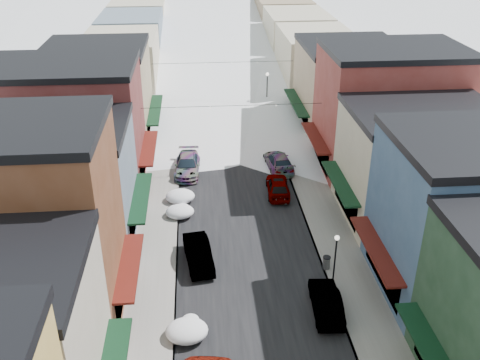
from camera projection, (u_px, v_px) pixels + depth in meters
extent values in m
cube|color=black|center=(221.00, 100.00, 68.81)|extent=(10.00, 160.00, 0.01)
cube|color=gray|center=(170.00, 101.00, 68.27)|extent=(3.20, 160.00, 0.15)
cube|color=gray|center=(272.00, 98.00, 69.27)|extent=(3.20, 160.00, 0.15)
cube|color=slate|center=(182.00, 100.00, 68.39)|extent=(0.10, 160.00, 0.15)
cube|color=slate|center=(260.00, 98.00, 69.16)|extent=(0.10, 160.00, 0.15)
cube|color=brown|center=(15.00, 231.00, 30.04)|extent=(11.00, 8.00, 12.00)
cube|color=#54140E|center=(129.00, 266.00, 31.79)|extent=(1.20, 6.80, 0.15)
cube|color=slate|center=(61.00, 188.00, 38.41)|extent=(10.00, 9.00, 8.50)
cube|color=black|center=(51.00, 129.00, 36.34)|extent=(10.20, 9.20, 0.50)
cube|color=black|center=(141.00, 197.00, 39.31)|extent=(1.20, 7.65, 0.15)
cube|color=maroon|center=(69.00, 129.00, 45.84)|extent=(12.00, 9.00, 10.50)
cube|color=black|center=(59.00, 66.00, 43.32)|extent=(12.20, 9.20, 0.50)
cube|color=#54140E|center=(149.00, 148.00, 47.28)|extent=(1.20, 7.65, 0.15)
cube|color=#978563|center=(99.00, 97.00, 55.00)|extent=(10.00, 11.00, 9.50)
cube|color=black|center=(93.00, 48.00, 52.71)|extent=(10.20, 11.20, 0.50)
cube|color=black|center=(155.00, 110.00, 56.14)|extent=(1.20, 9.35, 0.15)
cube|color=black|center=(435.00, 357.00, 25.41)|extent=(1.20, 7.65, 0.15)
cube|color=#325073|center=(468.00, 220.00, 32.98)|extent=(10.00, 9.00, 10.00)
cube|color=#54140E|center=(376.00, 249.00, 33.38)|extent=(1.20, 7.65, 0.15)
cube|color=#BBB597|center=(418.00, 168.00, 41.33)|extent=(11.00, 9.00, 8.50)
cube|color=black|center=(428.00, 113.00, 39.27)|extent=(11.20, 9.20, 0.50)
cube|color=black|center=(340.00, 183.00, 41.35)|extent=(1.20, 7.65, 0.15)
cube|color=maroon|center=(388.00, 112.00, 48.77)|extent=(12.00, 9.00, 11.00)
cube|color=black|center=(397.00, 49.00, 46.13)|extent=(12.20, 9.20, 0.50)
cube|color=#54140E|center=(315.00, 138.00, 49.32)|extent=(1.20, 7.65, 0.15)
cube|color=#9B8366|center=(348.00, 90.00, 58.01)|extent=(10.00, 11.00, 9.00)
cube|color=black|center=(352.00, 46.00, 55.83)|extent=(10.20, 11.20, 0.50)
cube|color=black|center=(296.00, 102.00, 58.18)|extent=(1.20, 9.35, 0.15)
cube|color=gray|center=(122.00, 67.00, 67.80)|extent=(9.00, 13.00, 8.00)
cube|color=gray|center=(316.00, 63.00, 69.69)|extent=(9.00, 13.00, 8.00)
cube|color=gray|center=(132.00, 42.00, 80.20)|extent=(9.00, 13.00, 8.00)
cube|color=gray|center=(297.00, 39.00, 82.09)|extent=(9.00, 13.00, 8.00)
cube|color=gray|center=(140.00, 24.00, 92.59)|extent=(9.00, 13.00, 8.00)
cube|color=gray|center=(282.00, 21.00, 94.49)|extent=(9.00, 13.00, 8.00)
cube|color=gray|center=(146.00, 10.00, 104.99)|extent=(9.00, 13.00, 8.00)
cube|color=gray|center=(271.00, 8.00, 106.89)|extent=(9.00, 13.00, 8.00)
cylinder|color=black|center=(232.00, 106.00, 48.26)|extent=(16.40, 0.04, 0.04)
cylinder|color=black|center=(223.00, 62.00, 61.54)|extent=(16.40, 0.04, 0.04)
imported|color=black|center=(199.00, 254.00, 37.11)|extent=(2.28, 4.92, 1.56)
imported|color=#A4A6AC|center=(187.00, 165.00, 49.70)|extent=(2.53, 5.62, 1.60)
imported|color=black|center=(326.00, 302.00, 32.65)|extent=(1.89, 4.70, 1.52)
imported|color=#999CA1|center=(278.00, 186.00, 46.02)|extent=(2.14, 4.76, 1.59)
imported|color=black|center=(279.00, 161.00, 50.47)|extent=(2.61, 5.47, 1.54)
imported|color=#9899A0|center=(205.00, 110.00, 62.96)|extent=(2.62, 5.22, 1.71)
imported|color=white|center=(231.00, 67.00, 79.49)|extent=(3.45, 6.24, 1.65)
cylinder|color=slate|center=(326.00, 263.00, 36.50)|extent=(0.50, 0.50, 0.87)
cylinder|color=black|center=(327.00, 257.00, 36.29)|extent=(0.54, 0.54, 0.06)
cylinder|color=black|center=(332.00, 284.00, 35.02)|extent=(0.27, 0.27, 0.09)
cylinder|color=black|center=(335.00, 263.00, 34.23)|extent=(0.11, 0.11, 3.56)
sphere|color=white|center=(337.00, 238.00, 33.35)|extent=(0.32, 0.32, 0.32)
cylinder|color=black|center=(267.00, 110.00, 64.68)|extent=(0.33, 0.33, 0.11)
cylinder|color=black|center=(267.00, 93.00, 63.70)|extent=(0.13, 0.13, 4.37)
sphere|color=white|center=(267.00, 74.00, 62.63)|extent=(0.39, 0.39, 0.39)
ellipsoid|color=white|center=(187.00, 331.00, 30.74)|extent=(2.47, 2.09, 1.04)
ellipsoid|color=white|center=(190.00, 320.00, 31.94)|extent=(1.05, 0.95, 0.53)
ellipsoid|color=white|center=(180.00, 212.00, 42.77)|extent=(2.28, 1.93, 0.96)
ellipsoid|color=white|center=(183.00, 207.00, 43.96)|extent=(0.97, 0.88, 0.49)
ellipsoid|color=white|center=(180.00, 196.00, 44.95)|extent=(2.44, 2.07, 1.03)
ellipsoid|color=white|center=(183.00, 192.00, 46.15)|extent=(1.04, 0.94, 0.52)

